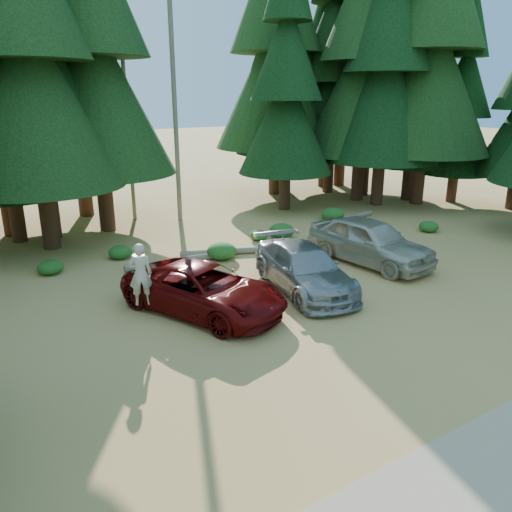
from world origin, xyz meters
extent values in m
plane|color=tan|center=(0.00, 0.00, 0.00)|extent=(160.00, 160.00, 0.00)
cylinder|color=#666052|center=(0.80, 14.50, 6.00)|extent=(0.24, 0.24, 12.00)
cylinder|color=#666052|center=(-1.20, 16.00, 5.00)|extent=(0.20, 0.20, 10.00)
imported|color=#5C0807|center=(-3.39, 3.15, 0.75)|extent=(4.42, 5.92, 1.50)
imported|color=#999CA1|center=(0.37, 3.00, 0.76)|extent=(3.07, 5.52, 1.51)
imported|color=beige|center=(4.31, 3.87, 0.91)|extent=(2.81, 5.59, 1.83)
imported|color=beige|center=(-5.12, 3.92, 1.34)|extent=(0.82, 0.67, 1.94)
cylinder|color=white|center=(-5.12, 3.97, 1.92)|extent=(0.36, 0.36, 0.04)
cylinder|color=#666052|center=(-2.46, 7.78, 0.14)|extent=(3.88, 0.71, 0.28)
cylinder|color=#666052|center=(-0.34, 7.92, 0.13)|extent=(3.15, 1.43, 0.27)
cylinder|color=#666052|center=(7.88, 9.27, 0.15)|extent=(4.73, 1.34, 0.31)
ellipsoid|color=#1B5A1D|center=(-6.80, 9.33, 0.26)|extent=(0.96, 0.96, 0.53)
ellipsoid|color=#1B5A1D|center=(-3.98, 9.74, 0.27)|extent=(0.97, 0.97, 0.53)
ellipsoid|color=#1B5A1D|center=(-0.47, 7.45, 0.34)|extent=(1.23, 1.23, 0.68)
ellipsoid|color=#1B5A1D|center=(2.30, 8.95, 0.23)|extent=(0.85, 0.85, 0.47)
ellipsoid|color=#1B5A1D|center=(3.46, 8.76, 0.33)|extent=(1.19, 1.19, 0.66)
ellipsoid|color=#1B5A1D|center=(7.65, 10.00, 0.34)|extent=(1.25, 1.25, 0.69)
ellipsoid|color=#1B5A1D|center=(10.16, 5.73, 0.26)|extent=(0.95, 0.95, 0.52)
camera|label=1|loc=(-9.64, -9.83, 6.56)|focal=35.00mm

